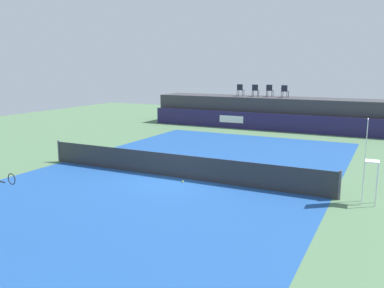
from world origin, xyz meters
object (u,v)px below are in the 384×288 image
spectator_chair_right (285,91)px  net_post_far (340,185)px  tennis_ball (183,182)px  spectator_chair_far_left (240,89)px  spectator_chair_left (255,90)px  spectator_chair_center (270,90)px  net_post_near (59,151)px  umpire_chair (369,156)px

spectator_chair_right → net_post_far: size_ratio=0.89×
tennis_ball → spectator_chair_far_left: bearing=102.2°
spectator_chair_left → tennis_ball: spectator_chair_left is taller
spectator_chair_center → tennis_ball: size_ratio=13.06×
net_post_near → tennis_ball: (6.79, -0.51, -0.46)m
umpire_chair → tennis_ball: size_ratio=40.59×
spectator_chair_left → umpire_chair: 17.57m
spectator_chair_center → spectator_chair_left: bearing=-166.5°
umpire_chair → net_post_near: (-13.20, 0.01, -1.09)m
spectator_chair_left → umpire_chair: size_ratio=0.32×
spectator_chair_left → spectator_chair_center: size_ratio=1.00×
spectator_chair_right → net_post_near: 16.71m
net_post_far → spectator_chair_center: bearing=113.8°
spectator_chair_far_left → spectator_chair_left: same height
spectator_chair_far_left → spectator_chair_right: same height
tennis_ball → net_post_near: bearing=175.7°
spectator_chair_far_left → spectator_chair_left: (1.17, 0.00, 0.00)m
spectator_chair_center → spectator_chair_right: size_ratio=1.00×
spectator_chair_right → net_post_near: (-6.77, -15.12, -2.19)m
umpire_chair → net_post_far: (-0.80, 0.01, -1.09)m
tennis_ball → spectator_chair_center: bearing=94.4°
umpire_chair → net_post_far: 1.35m
umpire_chair → net_post_near: 13.25m
net_post_near → spectator_chair_far_left: bearing=77.5°
spectator_chair_far_left → umpire_chair: size_ratio=0.32×
umpire_chair → spectator_chair_right: bearing=113.0°
spectator_chair_right → umpire_chair: bearing=-67.0°
spectator_chair_far_left → tennis_ball: 16.34m
net_post_far → umpire_chair: bearing=-0.4°
umpire_chair → tennis_ball: (-6.41, -0.51, -1.55)m
spectator_chair_far_left → umpire_chair: bearing=-57.2°
spectator_chair_left → spectator_chair_right: same height
umpire_chair → spectator_chair_far_left: bearing=122.8°
spectator_chair_center → tennis_ball: bearing=-85.6°
spectator_chair_right → net_post_far: 16.28m
spectator_chair_left → tennis_ball: (2.24, -15.76, -2.66)m
net_post_near → tennis_ball: net_post_near is taller
net_post_near → umpire_chair: bearing=-0.0°
spectator_chair_right → spectator_chair_far_left: bearing=177.9°
spectator_chair_right → spectator_chair_left: bearing=176.7°
spectator_chair_center → net_post_near: size_ratio=0.89×
net_post_near → tennis_ball: 6.83m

